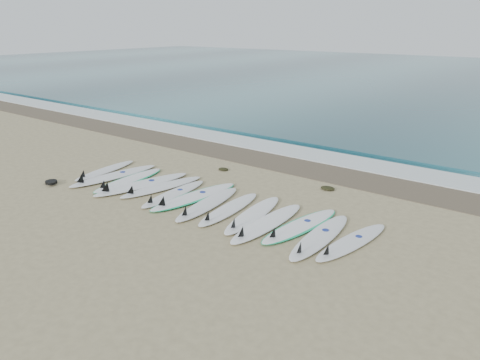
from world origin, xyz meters
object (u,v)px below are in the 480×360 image
Objects in this scene: surfboard_7 at (206,204)px; leash_coil at (51,182)px; surfboard_0 at (104,171)px; surfboard_13 at (351,242)px.

leash_coil is at bearing -171.57° from surfboard_7.
surfboard_7 is (4.25, -0.18, 0.01)m from surfboard_0.
leash_coil is (-8.18, -1.59, -0.00)m from surfboard_13.
surfboard_13 is at bearing -5.20° from surfboard_7.
surfboard_7 reaches higher than surfboard_0.
surfboard_13 is 8.33m from leash_coil.
surfboard_7 is 4.71m from leash_coil.
surfboard_0 is 5.22× the size of leash_coil.
surfboard_7 is at bearing -169.04° from surfboard_13.
surfboard_0 is 4.25m from surfboard_7.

